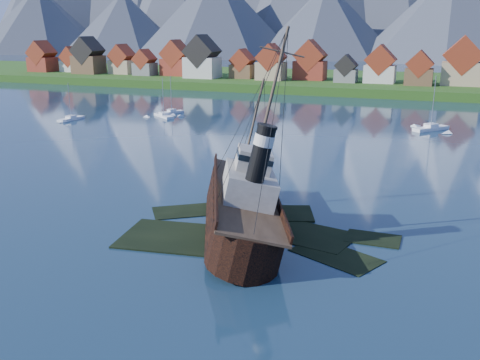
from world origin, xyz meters
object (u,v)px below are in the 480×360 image
(tugboat_wreck, at_px, (241,202))
(sailboat_d, at_px, (431,129))
(sailboat_c, at_px, (164,116))
(sailboat_b, at_px, (172,113))
(sailboat_a, at_px, (71,119))

(tugboat_wreck, bearing_deg, sailboat_d, 51.94)
(sailboat_c, xyz_separation_m, sailboat_d, (66.69, 5.29, 0.06))
(tugboat_wreck, distance_m, sailboat_b, 88.46)
(sailboat_b, bearing_deg, sailboat_a, -112.29)
(sailboat_a, distance_m, sailboat_d, 88.49)
(sailboat_b, distance_m, sailboat_c, 5.89)
(sailboat_d, bearing_deg, tugboat_wreck, -64.08)
(tugboat_wreck, relative_size, sailboat_c, 2.93)
(sailboat_d, bearing_deg, sailboat_b, -139.96)
(tugboat_wreck, relative_size, sailboat_d, 2.42)
(sailboat_c, height_order, sailboat_d, sailboat_d)
(sailboat_a, height_order, sailboat_c, sailboat_c)
(tugboat_wreck, height_order, sailboat_a, tugboat_wreck)
(sailboat_a, bearing_deg, sailboat_b, 47.82)
(sailboat_b, xyz_separation_m, sailboat_c, (0.76, -5.85, -0.01))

